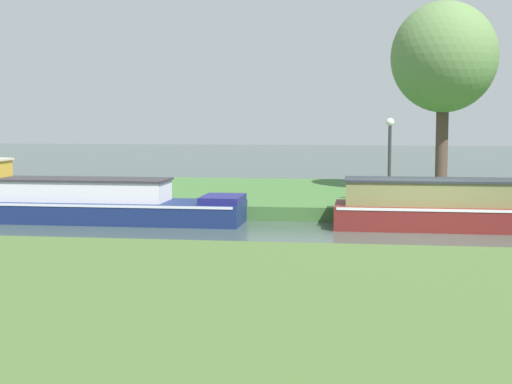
% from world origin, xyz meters
% --- Properties ---
extents(ground_plane, '(120.00, 120.00, 0.00)m').
position_xyz_m(ground_plane, '(0.00, 0.00, 0.00)').
color(ground_plane, '#3E4F47').
extents(riverbank_far, '(72.00, 10.00, 0.40)m').
position_xyz_m(riverbank_far, '(0.00, 7.00, 0.20)').
color(riverbank_far, '#406E35').
rests_on(riverbank_far, ground_plane).
extents(riverbank_near, '(72.00, 10.00, 0.40)m').
position_xyz_m(riverbank_near, '(0.00, -9.00, 0.20)').
color(riverbank_near, '#496730').
rests_on(riverbank_near, ground_plane).
extents(maroon_barge, '(6.48, 1.90, 1.31)m').
position_xyz_m(maroon_barge, '(0.88, 1.20, 0.58)').
color(maroon_barge, maroon).
rests_on(maroon_barge, ground_plane).
extents(navy_narrowboat, '(10.02, 1.90, 1.75)m').
position_xyz_m(navy_narrowboat, '(-9.86, 1.20, 0.55)').
color(navy_narrowboat, navy).
rests_on(navy_narrowboat, ground_plane).
extents(willow_tree_left, '(3.61, 4.04, 6.45)m').
position_xyz_m(willow_tree_left, '(1.15, 7.72, 4.93)').
color(willow_tree_left, '#503933').
rests_on(willow_tree_left, riverbank_far).
extents(lamp_post, '(0.24, 0.24, 2.50)m').
position_xyz_m(lamp_post, '(-0.76, 3.51, 2.01)').
color(lamp_post, '#333338').
rests_on(lamp_post, riverbank_far).
extents(mooring_post_near, '(0.16, 0.16, 0.59)m').
position_xyz_m(mooring_post_near, '(2.50, 2.67, 0.69)').
color(mooring_post_near, '#4F3A26').
rests_on(mooring_post_near, riverbank_far).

